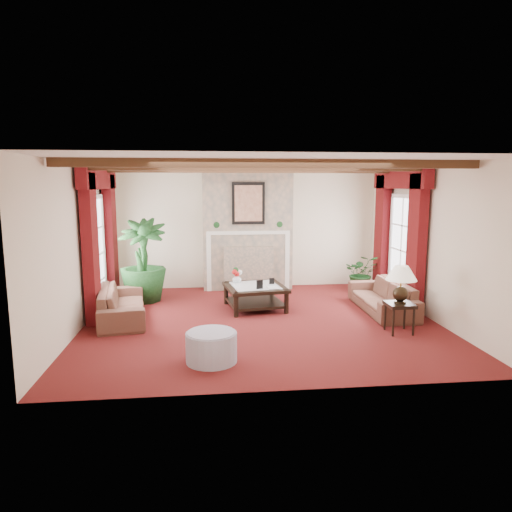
{
  "coord_description": "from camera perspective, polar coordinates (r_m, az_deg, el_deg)",
  "views": [
    {
      "loc": [
        -0.92,
        -7.65,
        2.36
      ],
      "look_at": [
        -0.04,
        0.4,
        1.08
      ],
      "focal_mm": 32.0,
      "sensor_mm": 36.0,
      "label": 1
    }
  ],
  "objects": [
    {
      "name": "ottoman",
      "position": [
        6.25,
        -5.59,
        -11.28
      ],
      "size": [
        0.69,
        0.69,
        0.4
      ],
      "primitive_type": "cylinder",
      "color": "#9A99AD",
      "rests_on": "ground"
    },
    {
      "name": "back_wall",
      "position": [
        10.48,
        -1.16,
        3.42
      ],
      "size": [
        6.0,
        0.02,
        2.7
      ],
      "primitive_type": "cube",
      "color": "beige",
      "rests_on": "ground"
    },
    {
      "name": "curtains_right",
      "position": [
        9.44,
        17.65,
        9.69
      ],
      "size": [
        0.2,
        2.4,
        2.55
      ],
      "primitive_type": null,
      "color": "#460A09",
      "rests_on": "ground"
    },
    {
      "name": "sofa_right",
      "position": [
        8.89,
        15.53,
        -4.28
      ],
      "size": [
        1.94,
        0.62,
        0.75
      ],
      "primitive_type": "imported",
      "rotation": [
        0.0,
        0.0,
        -1.59
      ],
      "color": "#3D101D",
      "rests_on": "ground"
    },
    {
      "name": "right_wall",
      "position": [
        8.65,
        20.78,
        1.67
      ],
      "size": [
        0.02,
        5.5,
        2.7
      ],
      "primitive_type": "cube",
      "color": "beige",
      "rests_on": "ground"
    },
    {
      "name": "french_door_left",
      "position": [
        8.89,
        -19.71,
        6.95
      ],
      "size": [
        0.1,
        1.1,
        2.16
      ],
      "primitive_type": null,
      "color": "white",
      "rests_on": "ground"
    },
    {
      "name": "ceiling_beams",
      "position": [
        7.71,
        0.64,
        11.04
      ],
      "size": [
        6.0,
        3.0,
        0.12
      ],
      "primitive_type": null,
      "color": "#3E2713",
      "rests_on": "ceiling"
    },
    {
      "name": "floor",
      "position": [
        8.05,
        0.61,
        -8.08
      ],
      "size": [
        6.0,
        6.0,
        0.0
      ],
      "primitive_type": "plane",
      "color": "#440C0F",
      "rests_on": "ground"
    },
    {
      "name": "book",
      "position": [
        8.46,
        1.49,
        -3.2
      ],
      "size": [
        0.2,
        0.03,
        0.27
      ],
      "primitive_type": "imported",
      "rotation": [
        0.0,
        0.0,
        0.03
      ],
      "color": "black",
      "rests_on": "coffee_table"
    },
    {
      "name": "small_plant",
      "position": [
        10.42,
        13.05,
        -2.56
      ],
      "size": [
        1.06,
        1.11,
        0.64
      ],
      "primitive_type": "imported",
      "rotation": [
        0.0,
        0.0,
        -0.2
      ],
      "color": "black",
      "rests_on": "ground"
    },
    {
      "name": "fireplace",
      "position": [
        10.24,
        -1.09,
        10.85
      ],
      "size": [
        2.0,
        0.52,
        2.7
      ],
      "primitive_type": null,
      "color": "tan",
      "rests_on": "ground"
    },
    {
      "name": "table_lamp",
      "position": [
        7.58,
        17.65,
        -3.35
      ],
      "size": [
        0.49,
        0.49,
        0.62
      ],
      "primitive_type": null,
      "color": "black",
      "rests_on": "side_table"
    },
    {
      "name": "curtains_left",
      "position": [
        8.86,
        -19.15,
        9.7
      ],
      "size": [
        0.2,
        2.4,
        2.55
      ],
      "primitive_type": null,
      "color": "#460A09",
      "rests_on": "ground"
    },
    {
      "name": "photo_frame_b",
      "position": [
        8.8,
        1.99,
        -3.18
      ],
      "size": [
        0.1,
        0.03,
        0.13
      ],
      "primitive_type": null,
      "rotation": [
        0.0,
        0.0,
        0.09
      ],
      "color": "black",
      "rests_on": "coffee_table"
    },
    {
      "name": "left_wall",
      "position": [
        7.99,
        -21.27,
        1.08
      ],
      "size": [
        0.02,
        5.5,
        2.7
      ],
      "primitive_type": "cube",
      "color": "beige",
      "rests_on": "ground"
    },
    {
      "name": "ceiling",
      "position": [
        7.71,
        0.64,
        11.49
      ],
      "size": [
        6.0,
        6.0,
        0.0
      ],
      "primitive_type": "plane",
      "rotation": [
        3.14,
        0.0,
        0.0
      ],
      "color": "white",
      "rests_on": "floor"
    },
    {
      "name": "potted_palm",
      "position": [
        9.54,
        -13.91,
        -2.74
      ],
      "size": [
        1.06,
        1.75,
        0.94
      ],
      "primitive_type": "imported",
      "rotation": [
        0.0,
        0.0,
        -0.03
      ],
      "color": "black",
      "rests_on": "ground"
    },
    {
      "name": "flower_vase",
      "position": [
        8.95,
        -2.4,
        -2.83
      ],
      "size": [
        0.25,
        0.25,
        0.17
      ],
      "primitive_type": "imported",
      "rotation": [
        0.0,
        0.0,
        -0.22
      ],
      "color": "silver",
      "rests_on": "coffee_table"
    },
    {
      "name": "french_door_right",
      "position": [
        9.48,
        18.14,
        7.12
      ],
      "size": [
        0.1,
        1.1,
        2.16
      ],
      "primitive_type": null,
      "color": "white",
      "rests_on": "ground"
    },
    {
      "name": "side_table",
      "position": [
        7.72,
        17.46,
        -7.38
      ],
      "size": [
        0.49,
        0.49,
        0.49
      ],
      "primitive_type": null,
      "rotation": [
        0.0,
        0.0,
        0.19
      ],
      "color": "black",
      "rests_on": "ground"
    },
    {
      "name": "photo_frame_a",
      "position": [
        8.4,
        0.46,
        -3.62
      ],
      "size": [
        0.13,
        0.07,
        0.17
      ],
      "primitive_type": null,
      "rotation": [
        0.0,
        0.0,
        0.4
      ],
      "color": "black",
      "rests_on": "coffee_table"
    },
    {
      "name": "sofa_left",
      "position": [
        8.4,
        -16.43,
        -5.09
      ],
      "size": [
        2.09,
        1.15,
        0.75
      ],
      "primitive_type": "imported",
      "rotation": [
        0.0,
        0.0,
        1.73
      ],
      "color": "#3D101D",
      "rests_on": "ground"
    },
    {
      "name": "coffee_table",
      "position": [
        8.76,
        -0.11,
        -5.17
      ],
      "size": [
        1.23,
        1.23,
        0.45
      ],
      "primitive_type": null,
      "rotation": [
        0.0,
        0.0,
        0.14
      ],
      "color": "black",
      "rests_on": "ground"
    }
  ]
}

